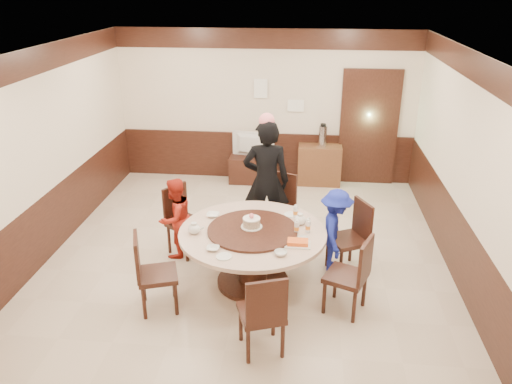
# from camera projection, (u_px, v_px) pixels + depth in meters

# --- Properties ---
(room) EXTENTS (6.00, 6.04, 2.84)m
(room) POSITION_uv_depth(u_px,v_px,m) (248.00, 184.00, 6.66)
(room) COLOR beige
(room) RESTS_ON ground
(banquet_table) EXTENTS (1.82, 1.82, 0.78)m
(banquet_table) POSITION_uv_depth(u_px,v_px,m) (253.00, 246.00, 6.20)
(banquet_table) COLOR black
(banquet_table) RESTS_ON ground
(chair_0) EXTENTS (0.60, 0.59, 0.97)m
(chair_0) POSITION_uv_depth(u_px,v_px,m) (348.00, 249.00, 6.59)
(chair_0) COLOR black
(chair_0) RESTS_ON ground
(chair_1) EXTENTS (0.58, 0.59, 0.97)m
(chair_1) POSITION_uv_depth(u_px,v_px,m) (278.00, 218.00, 7.45)
(chair_1) COLOR black
(chair_1) RESTS_ON ground
(chair_2) EXTENTS (0.61, 0.61, 0.97)m
(chair_2) POSITION_uv_depth(u_px,v_px,m) (186.00, 232.00, 7.03)
(chair_2) COLOR black
(chair_2) RESTS_ON ground
(chair_3) EXTENTS (0.56, 0.56, 0.97)m
(chair_3) POSITION_uv_depth(u_px,v_px,m) (157.00, 286.00, 5.81)
(chair_3) COLOR black
(chair_3) RESTS_ON ground
(chair_4) EXTENTS (0.56, 0.57, 0.97)m
(chair_4) POSITION_uv_depth(u_px,v_px,m) (262.00, 326.00, 5.14)
(chair_4) COLOR black
(chair_4) RESTS_ON ground
(chair_5) EXTENTS (0.58, 0.58, 0.97)m
(chair_5) POSITION_uv_depth(u_px,v_px,m) (347.00, 288.00, 5.77)
(chair_5) COLOR black
(chair_5) RESTS_ON ground
(person_standing) EXTENTS (0.70, 0.49, 1.83)m
(person_standing) POSITION_uv_depth(u_px,v_px,m) (266.00, 182.00, 7.15)
(person_standing) COLOR black
(person_standing) RESTS_ON ground
(person_red) EXTENTS (0.66, 0.70, 1.14)m
(person_red) POSITION_uv_depth(u_px,v_px,m) (175.00, 218.00, 6.84)
(person_red) COLOR red
(person_red) RESTS_ON ground
(person_blue) EXTENTS (0.44, 0.75, 1.14)m
(person_blue) POSITION_uv_depth(u_px,v_px,m) (335.00, 231.00, 6.52)
(person_blue) COLOR #18249B
(person_blue) RESTS_ON ground
(birthday_cake) EXTENTS (0.27, 0.27, 0.19)m
(birthday_cake) POSITION_uv_depth(u_px,v_px,m) (252.00, 222.00, 6.12)
(birthday_cake) COLOR white
(birthday_cake) RESTS_ON banquet_table
(teapot_left) EXTENTS (0.17, 0.15, 0.13)m
(teapot_left) POSITION_uv_depth(u_px,v_px,m) (194.00, 229.00, 6.03)
(teapot_left) COLOR white
(teapot_left) RESTS_ON banquet_table
(teapot_right) EXTENTS (0.17, 0.15, 0.13)m
(teapot_right) POSITION_uv_depth(u_px,v_px,m) (300.00, 220.00, 6.26)
(teapot_right) COLOR white
(teapot_right) RESTS_ON banquet_table
(bowl_0) EXTENTS (0.17, 0.17, 0.04)m
(bowl_0) POSITION_uv_depth(u_px,v_px,m) (213.00, 215.00, 6.48)
(bowl_0) COLOR white
(bowl_0) RESTS_ON banquet_table
(bowl_1) EXTENTS (0.15, 0.15, 0.05)m
(bowl_1) POSITION_uv_depth(u_px,v_px,m) (281.00, 253.00, 5.58)
(bowl_1) COLOR white
(bowl_1) RESTS_ON banquet_table
(bowl_2) EXTENTS (0.15, 0.15, 0.04)m
(bowl_2) POSITION_uv_depth(u_px,v_px,m) (213.00, 248.00, 5.68)
(bowl_2) COLOR white
(bowl_2) RESTS_ON banquet_table
(bowl_3) EXTENTS (0.12, 0.12, 0.04)m
(bowl_3) POSITION_uv_depth(u_px,v_px,m) (303.00, 238.00, 5.90)
(bowl_3) COLOR white
(bowl_3) RESTS_ON banquet_table
(saucer_near) EXTENTS (0.18, 0.18, 0.01)m
(saucer_near) POSITION_uv_depth(u_px,v_px,m) (224.00, 257.00, 5.54)
(saucer_near) COLOR white
(saucer_near) RESTS_ON banquet_table
(saucer_far) EXTENTS (0.18, 0.18, 0.01)m
(saucer_far) POSITION_uv_depth(u_px,v_px,m) (291.00, 215.00, 6.53)
(saucer_far) COLOR white
(saucer_far) RESTS_ON banquet_table
(shrimp_platter) EXTENTS (0.30, 0.20, 0.06)m
(shrimp_platter) POSITION_uv_depth(u_px,v_px,m) (298.00, 243.00, 5.78)
(shrimp_platter) COLOR white
(shrimp_platter) RESTS_ON banquet_table
(bottle_0) EXTENTS (0.06, 0.06, 0.16)m
(bottle_0) POSITION_uv_depth(u_px,v_px,m) (297.00, 228.00, 6.02)
(bottle_0) COLOR silver
(bottle_0) RESTS_ON banquet_table
(bottle_1) EXTENTS (0.06, 0.06, 0.16)m
(bottle_1) POSITION_uv_depth(u_px,v_px,m) (308.00, 227.00, 6.05)
(bottle_1) COLOR silver
(bottle_1) RESTS_ON banquet_table
(bottle_2) EXTENTS (0.06, 0.06, 0.16)m
(bottle_2) POSITION_uv_depth(u_px,v_px,m) (296.00, 212.00, 6.43)
(bottle_2) COLOR silver
(bottle_2) RESTS_ON banquet_table
(tv_stand) EXTENTS (0.85, 0.45, 0.50)m
(tv_stand) POSITION_uv_depth(u_px,v_px,m) (252.00, 169.00, 9.51)
(tv_stand) COLOR black
(tv_stand) RESTS_ON ground
(television) EXTENTS (0.81, 0.23, 0.46)m
(television) POSITION_uv_depth(u_px,v_px,m) (252.00, 145.00, 9.32)
(television) COLOR gray
(television) RESTS_ON tv_stand
(side_cabinet) EXTENTS (0.80, 0.40, 0.75)m
(side_cabinet) POSITION_uv_depth(u_px,v_px,m) (319.00, 165.00, 9.37)
(side_cabinet) COLOR brown
(side_cabinet) RESTS_ON ground
(thermos) EXTENTS (0.15, 0.15, 0.38)m
(thermos) POSITION_uv_depth(u_px,v_px,m) (323.00, 136.00, 9.14)
(thermos) COLOR silver
(thermos) RESTS_ON side_cabinet
(notice_left) EXTENTS (0.25, 0.00, 0.35)m
(notice_left) POSITION_uv_depth(u_px,v_px,m) (261.00, 89.00, 9.09)
(notice_left) COLOR white
(notice_left) RESTS_ON room
(notice_right) EXTENTS (0.30, 0.00, 0.22)m
(notice_right) POSITION_uv_depth(u_px,v_px,m) (296.00, 106.00, 9.15)
(notice_right) COLOR white
(notice_right) RESTS_ON room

